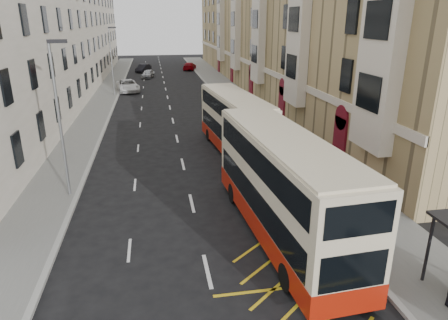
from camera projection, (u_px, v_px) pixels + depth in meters
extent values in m
cube|color=slate|center=(251.00, 112.00, 40.59)|extent=(4.00, 120.00, 0.15)
cube|color=slate|center=(93.00, 118.00, 38.05)|extent=(3.00, 120.00, 0.15)
cube|color=#989892|center=(231.00, 113.00, 40.27)|extent=(0.25, 120.00, 0.15)
cube|color=#989892|center=(109.00, 118.00, 38.30)|extent=(0.25, 120.00, 0.15)
cube|color=tan|center=(275.00, 31.00, 53.63)|extent=(10.00, 79.00, 15.00)
cube|color=beige|center=(239.00, 58.00, 53.98)|extent=(0.18, 79.00, 0.50)
cube|color=beige|center=(381.00, 52.00, 19.82)|extent=(0.80, 3.20, 10.00)
cube|color=beige|center=(298.00, 40.00, 30.95)|extent=(0.80, 3.20, 10.00)
cube|color=beige|center=(259.00, 34.00, 42.08)|extent=(0.80, 3.20, 10.00)
cube|color=beige|center=(236.00, 31.00, 53.22)|extent=(0.80, 3.20, 10.00)
cube|color=beige|center=(221.00, 29.00, 64.35)|extent=(0.80, 3.20, 10.00)
cube|color=#5A0B17|center=(340.00, 140.00, 25.52)|extent=(0.20, 1.60, 3.00)
cube|color=#5A0B17|center=(282.00, 103.00, 36.66)|extent=(0.20, 1.60, 3.00)
cube|color=#5A0B17|center=(251.00, 83.00, 47.79)|extent=(0.20, 1.60, 3.00)
cube|color=#5A0B17|center=(232.00, 71.00, 58.92)|extent=(0.20, 1.60, 3.00)
cube|color=#5A0B17|center=(219.00, 63.00, 70.05)|extent=(0.20, 1.60, 3.00)
cube|color=silver|center=(53.00, 40.00, 49.30)|extent=(9.00, 79.00, 13.00)
cube|color=black|center=(428.00, 249.00, 13.99)|extent=(0.08, 0.08, 2.60)
cylinder|color=#B31513|center=(382.00, 262.00, 14.60)|extent=(0.06, 0.06, 1.00)
cylinder|color=#B31513|center=(342.00, 221.00, 17.62)|extent=(0.06, 0.06, 1.00)
cylinder|color=#B31513|center=(314.00, 191.00, 20.63)|extent=(0.06, 0.06, 1.00)
cube|color=#B31513|center=(343.00, 211.00, 17.46)|extent=(0.05, 6.50, 0.06)
cube|color=#B31513|center=(342.00, 220.00, 17.60)|extent=(0.05, 6.50, 0.06)
cylinder|color=gray|center=(60.00, 122.00, 20.17)|extent=(0.16, 0.16, 8.00)
cube|color=black|center=(57.00, 41.00, 18.93)|extent=(0.90, 0.18, 0.18)
cylinder|color=gray|center=(112.00, 62.00, 48.00)|extent=(0.16, 0.16, 8.00)
cube|color=black|center=(112.00, 28.00, 46.76)|extent=(0.90, 0.18, 0.18)
cube|color=beige|center=(283.00, 185.00, 16.94)|extent=(3.33, 11.58, 4.11)
cube|color=#9E1808|center=(281.00, 218.00, 17.47)|extent=(3.36, 11.61, 0.94)
cube|color=black|center=(282.00, 195.00, 17.10)|extent=(3.31, 10.67, 1.14)
cube|color=black|center=(284.00, 156.00, 16.51)|extent=(3.31, 10.67, 1.04)
cube|color=beige|center=(285.00, 137.00, 16.24)|extent=(3.20, 11.12, 0.12)
cube|color=black|center=(244.00, 153.00, 22.30)|extent=(2.21, 0.22, 1.35)
cube|color=black|center=(245.00, 116.00, 21.59)|extent=(1.82, 0.20, 0.47)
cube|color=black|center=(353.00, 271.00, 11.87)|extent=(2.21, 0.22, 1.25)
cylinder|color=black|center=(233.00, 193.00, 20.66)|extent=(0.36, 1.06, 1.04)
cylinder|color=black|center=(276.00, 189.00, 21.19)|extent=(0.36, 1.06, 1.04)
cylinder|color=black|center=(287.00, 277.00, 13.96)|extent=(0.36, 1.06, 1.04)
cylinder|color=black|center=(348.00, 268.00, 14.49)|extent=(0.36, 1.06, 1.04)
cube|color=beige|center=(235.00, 123.00, 27.78)|extent=(3.39, 10.68, 3.77)
cube|color=#9E1808|center=(235.00, 143.00, 28.27)|extent=(3.42, 10.71, 0.86)
cube|color=black|center=(235.00, 129.00, 27.93)|extent=(3.34, 9.85, 1.05)
cube|color=black|center=(235.00, 106.00, 27.39)|extent=(3.34, 9.85, 0.95)
cube|color=beige|center=(235.00, 95.00, 27.14)|extent=(3.25, 10.25, 0.11)
cube|color=black|center=(216.00, 112.00, 32.67)|extent=(2.03, 0.27, 1.24)
cube|color=black|center=(216.00, 88.00, 32.01)|extent=(1.67, 0.24, 0.43)
cube|color=black|center=(261.00, 151.00, 23.17)|extent=(2.03, 0.27, 1.15)
cylinder|color=black|center=(209.00, 135.00, 31.14)|extent=(0.36, 0.98, 0.95)
cylinder|color=black|center=(235.00, 133.00, 31.69)|extent=(0.36, 0.98, 0.95)
cylinder|color=black|center=(234.00, 163.00, 25.05)|extent=(0.36, 0.98, 0.95)
cylinder|color=black|center=(266.00, 160.00, 25.59)|extent=(0.36, 0.98, 0.95)
imported|color=black|center=(351.00, 220.00, 17.01)|extent=(0.98, 0.88, 1.60)
imported|color=white|center=(128.00, 86.00, 52.06)|extent=(3.51, 5.91, 1.54)
imported|color=#AFB1B6|center=(148.00, 74.00, 64.08)|extent=(2.40, 4.13, 1.32)
imported|color=black|center=(143.00, 68.00, 70.88)|extent=(2.91, 4.43, 1.38)
imported|color=#8E0008|center=(189.00, 66.00, 73.95)|extent=(3.05, 5.11, 1.39)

